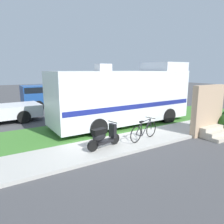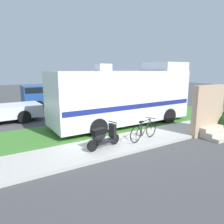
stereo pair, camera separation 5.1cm
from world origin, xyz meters
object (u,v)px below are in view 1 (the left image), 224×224
motorhome_rv (124,96)px  bicycle (144,131)px  scooter (103,137)px  bottle_green (191,124)px  pickup_truck_far (48,96)px

motorhome_rv → bicycle: 3.26m
scooter → bottle_green: size_ratio=5.72×
bottle_green → pickup_truck_far: bearing=114.3°
motorhome_rv → bottle_green: size_ratio=29.43×
bicycle → bottle_green: (3.54, 0.31, -0.28)m
motorhome_rv → scooter: size_ratio=5.15×
scooter → pickup_truck_far: pickup_truck_far is taller
scooter → bicycle: size_ratio=0.89×
bicycle → pickup_truck_far: size_ratio=0.33×
bottle_green → scooter: bearing=-177.6°
motorhome_rv → scooter: 4.21m
scooter → bicycle: bearing=-2.3°
bicycle → bottle_green: bicycle is taller
motorhome_rv → bottle_green: 3.93m
motorhome_rv → pickup_truck_far: motorhome_rv is taller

